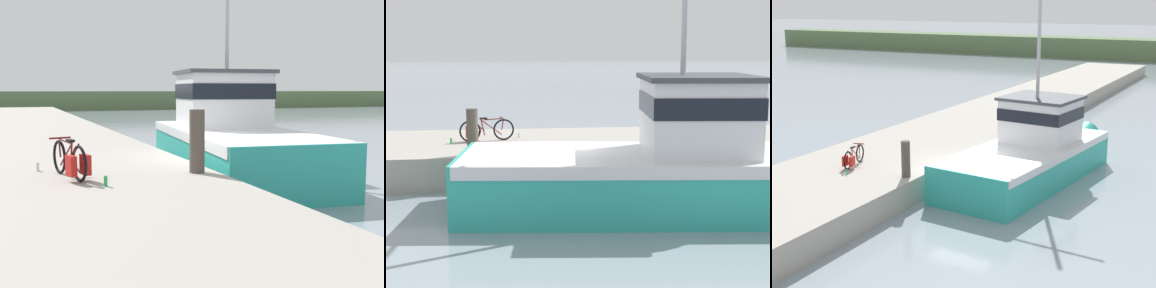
# 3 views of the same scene
# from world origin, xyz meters

# --- Properties ---
(ground_plane) EXTENTS (320.00, 320.00, 0.00)m
(ground_plane) POSITION_xyz_m (0.00, 0.00, 0.00)
(ground_plane) COLOR #84939E
(dock_pier) EXTENTS (5.82, 80.00, 0.96)m
(dock_pier) POSITION_xyz_m (-3.92, 0.00, 0.48)
(dock_pier) COLOR #A39E93
(dock_pier) RESTS_ON ground_plane
(fishing_boat_main) EXTENTS (4.39, 10.93, 8.51)m
(fishing_boat_main) POSITION_xyz_m (1.54, 2.75, 1.18)
(fishing_boat_main) COLOR teal
(fishing_boat_main) RESTS_ON ground_plane
(bicycle_touring) EXTENTS (0.68, 1.77, 0.77)m
(bicycle_touring) POSITION_xyz_m (-3.98, -1.90, 1.32)
(bicycle_touring) COLOR black
(bicycle_touring) RESTS_ON dock_pier
(mooring_post) EXTENTS (0.32, 0.32, 1.32)m
(mooring_post) POSITION_xyz_m (-1.44, -2.07, 1.62)
(mooring_post) COLOR #51473D
(mooring_post) RESTS_ON dock_pier
(water_bottle_on_curb) EXTENTS (0.06, 0.06, 0.19)m
(water_bottle_on_curb) POSITION_xyz_m (-3.50, -2.86, 1.06)
(water_bottle_on_curb) COLOR green
(water_bottle_on_curb) RESTS_ON dock_pier
(water_bottle_by_bike) EXTENTS (0.06, 0.06, 0.18)m
(water_bottle_by_bike) POSITION_xyz_m (-4.56, -0.70, 1.06)
(water_bottle_by_bike) COLOR silver
(water_bottle_by_bike) RESTS_ON dock_pier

